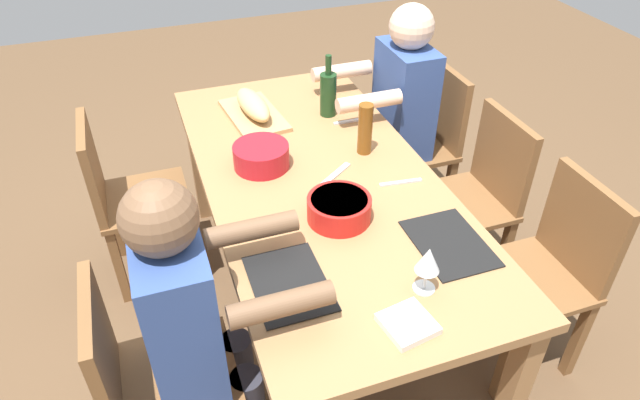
# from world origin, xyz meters

# --- Properties ---
(ground_plane) EXTENTS (8.00, 8.00, 0.00)m
(ground_plane) POSITION_xyz_m (0.00, 0.00, 0.00)
(ground_plane) COLOR brown
(dining_table) EXTENTS (1.88, 0.89, 0.74)m
(dining_table) POSITION_xyz_m (0.00, 0.00, 0.66)
(dining_table) COLOR #9E7044
(dining_table) RESTS_ON ground_plane
(chair_far_center) EXTENTS (0.40, 0.40, 0.85)m
(chair_far_center) POSITION_xyz_m (0.00, 0.77, 0.48)
(chair_far_center) COLOR brown
(chair_far_center) RESTS_ON ground_plane
(chair_near_right) EXTENTS (0.40, 0.40, 0.85)m
(chair_near_right) POSITION_xyz_m (0.52, -0.77, 0.48)
(chair_near_right) COLOR brown
(chair_near_right) RESTS_ON ground_plane
(diner_near_right) EXTENTS (0.41, 0.53, 1.20)m
(diner_near_right) POSITION_xyz_m (0.52, -0.58, 0.70)
(diner_near_right) COLOR #2D2D38
(diner_near_right) RESTS_ON ground_plane
(chair_near_left) EXTENTS (0.40, 0.40, 0.85)m
(chair_near_left) POSITION_xyz_m (-0.52, -0.77, 0.48)
(chair_near_left) COLOR brown
(chair_near_left) RESTS_ON ground_plane
(chair_far_right) EXTENTS (0.40, 0.40, 0.85)m
(chair_far_right) POSITION_xyz_m (0.52, 0.77, 0.48)
(chair_far_right) COLOR brown
(chair_far_right) RESTS_ON ground_plane
(chair_far_left) EXTENTS (0.40, 0.40, 0.85)m
(chair_far_left) POSITION_xyz_m (-0.52, 0.77, 0.48)
(chair_far_left) COLOR brown
(chair_far_left) RESTS_ON ground_plane
(diner_far_left) EXTENTS (0.41, 0.53, 1.20)m
(diner_far_left) POSITION_xyz_m (-0.52, 0.58, 0.70)
(diner_far_left) COLOR #2D2D38
(diner_far_left) RESTS_ON ground_plane
(serving_bowl_pasta) EXTENTS (0.23, 0.23, 0.09)m
(serving_bowl_pasta) POSITION_xyz_m (-0.16, -0.20, 0.79)
(serving_bowl_pasta) COLOR #B21923
(serving_bowl_pasta) RESTS_ON dining_table
(serving_bowl_greens) EXTENTS (0.23, 0.23, 0.09)m
(serving_bowl_greens) POSITION_xyz_m (0.26, -0.02, 0.79)
(serving_bowl_greens) COLOR red
(serving_bowl_greens) RESTS_ON dining_table
(cutting_board) EXTENTS (0.42, 0.26, 0.02)m
(cutting_board) POSITION_xyz_m (-0.56, -0.13, 0.75)
(cutting_board) COLOR tan
(cutting_board) RESTS_ON dining_table
(bread_loaf) EXTENTS (0.33, 0.14, 0.09)m
(bread_loaf) POSITION_xyz_m (-0.56, -0.13, 0.81)
(bread_loaf) COLOR tan
(bread_loaf) RESTS_ON cutting_board
(wine_bottle) EXTENTS (0.08, 0.08, 0.29)m
(wine_bottle) POSITION_xyz_m (-0.48, 0.21, 0.85)
(wine_bottle) COLOR #193819
(wine_bottle) RESTS_ON dining_table
(beer_bottle) EXTENTS (0.06, 0.06, 0.22)m
(beer_bottle) POSITION_xyz_m (-0.12, 0.24, 0.85)
(beer_bottle) COLOR brown
(beer_bottle) RESTS_ON dining_table
(wine_glass) EXTENTS (0.08, 0.08, 0.17)m
(wine_glass) POSITION_xyz_m (0.68, 0.10, 0.86)
(wine_glass) COLOR silver
(wine_glass) RESTS_ON dining_table
(fork_far_center) EXTENTS (0.04, 0.17, 0.01)m
(fork_far_center) POSITION_xyz_m (0.14, 0.28, 0.74)
(fork_far_center) COLOR silver
(fork_far_center) RESTS_ON dining_table
(placemat_near_right) EXTENTS (0.32, 0.23, 0.01)m
(placemat_near_right) POSITION_xyz_m (0.52, -0.28, 0.74)
(placemat_near_right) COLOR black
(placemat_near_right) RESTS_ON dining_table
(placemat_far_right) EXTENTS (0.32, 0.23, 0.01)m
(placemat_far_right) POSITION_xyz_m (0.52, 0.28, 0.74)
(placemat_far_right) COLOR black
(placemat_far_right) RESTS_ON dining_table
(fork_far_left) EXTENTS (0.02, 0.17, 0.01)m
(fork_far_left) POSITION_xyz_m (-0.38, 0.28, 0.74)
(fork_far_left) COLOR silver
(fork_far_left) RESTS_ON dining_table
(carving_knife) EXTENTS (0.15, 0.20, 0.01)m
(carving_knife) POSITION_xyz_m (0.02, 0.05, 0.74)
(carving_knife) COLOR silver
(carving_knife) RESTS_ON dining_table
(napkin_stack) EXTENTS (0.16, 0.16, 0.02)m
(napkin_stack) POSITION_xyz_m (0.79, -0.01, 0.75)
(napkin_stack) COLOR white
(napkin_stack) RESTS_ON dining_table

